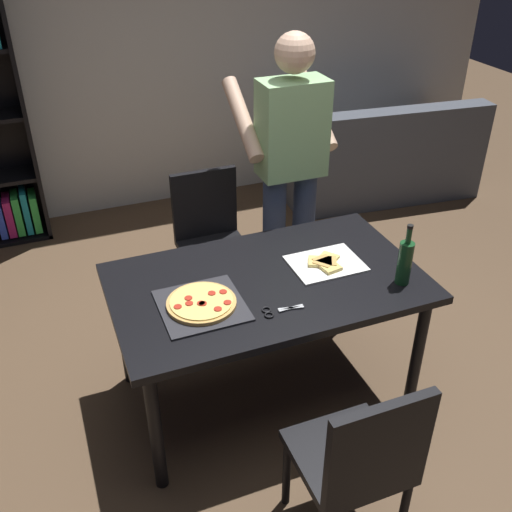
{
  "coord_description": "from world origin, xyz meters",
  "views": [
    {
      "loc": [
        -0.92,
        -2.19,
        2.37
      ],
      "look_at": [
        0.0,
        0.15,
        0.8
      ],
      "focal_mm": 41.28,
      "sensor_mm": 36.0,
      "label": 1
    }
  ],
  "objects_px": {
    "couch": "(377,161)",
    "wine_bottle": "(405,261)",
    "dining_table": "(267,293)",
    "pepperoni_pizza_on_tray": "(202,304)",
    "kitchen_scissors": "(276,311)",
    "chair_near_camera": "(360,459)",
    "person_serving_pizza": "(290,165)",
    "chair_far_side": "(211,233)"
  },
  "relations": [
    {
      "from": "person_serving_pizza",
      "to": "chair_far_side",
      "type": "bearing_deg",
      "value": 153.24
    },
    {
      "from": "dining_table",
      "to": "person_serving_pizza",
      "type": "height_order",
      "value": "person_serving_pizza"
    },
    {
      "from": "dining_table",
      "to": "kitchen_scissors",
      "type": "relative_size",
      "value": 7.77
    },
    {
      "from": "chair_near_camera",
      "to": "chair_far_side",
      "type": "relative_size",
      "value": 1.0
    },
    {
      "from": "couch",
      "to": "wine_bottle",
      "type": "relative_size",
      "value": 5.62
    },
    {
      "from": "chair_near_camera",
      "to": "person_serving_pizza",
      "type": "bearing_deg",
      "value": 75.22
    },
    {
      "from": "chair_far_side",
      "to": "kitchen_scissors",
      "type": "distance_m",
      "value": 1.22
    },
    {
      "from": "wine_bottle",
      "to": "kitchen_scissors",
      "type": "height_order",
      "value": "wine_bottle"
    },
    {
      "from": "dining_table",
      "to": "couch",
      "type": "height_order",
      "value": "couch"
    },
    {
      "from": "dining_table",
      "to": "person_serving_pizza",
      "type": "relative_size",
      "value": 0.87
    },
    {
      "from": "dining_table",
      "to": "pepperoni_pizza_on_tray",
      "type": "height_order",
      "value": "pepperoni_pizza_on_tray"
    },
    {
      "from": "chair_far_side",
      "to": "kitchen_scissors",
      "type": "height_order",
      "value": "chair_far_side"
    },
    {
      "from": "chair_near_camera",
      "to": "person_serving_pizza",
      "type": "xyz_separation_m",
      "value": [
        0.44,
        1.65,
        0.49
      ]
    },
    {
      "from": "chair_near_camera",
      "to": "kitchen_scissors",
      "type": "distance_m",
      "value": 0.73
    },
    {
      "from": "couch",
      "to": "person_serving_pizza",
      "type": "relative_size",
      "value": 1.01
    },
    {
      "from": "chair_far_side",
      "to": "person_serving_pizza",
      "type": "bearing_deg",
      "value": -26.76
    },
    {
      "from": "kitchen_scissors",
      "to": "chair_far_side",
      "type": "bearing_deg",
      "value": 87.06
    },
    {
      "from": "dining_table",
      "to": "chair_near_camera",
      "type": "xyz_separation_m",
      "value": [
        -0.0,
        -0.94,
        -0.16
      ]
    },
    {
      "from": "chair_near_camera",
      "to": "couch",
      "type": "height_order",
      "value": "chair_near_camera"
    },
    {
      "from": "dining_table",
      "to": "person_serving_pizza",
      "type": "distance_m",
      "value": 0.9
    },
    {
      "from": "couch",
      "to": "kitchen_scissors",
      "type": "xyz_separation_m",
      "value": [
        -1.95,
        -2.24,
        0.45
      ]
    },
    {
      "from": "person_serving_pizza",
      "to": "dining_table",
      "type": "bearing_deg",
      "value": -121.33
    },
    {
      "from": "chair_far_side",
      "to": "dining_table",
      "type": "bearing_deg",
      "value": -90.0
    },
    {
      "from": "couch",
      "to": "pepperoni_pizza_on_tray",
      "type": "distance_m",
      "value": 3.1
    },
    {
      "from": "person_serving_pizza",
      "to": "chair_near_camera",
      "type": "bearing_deg",
      "value": -104.78
    },
    {
      "from": "couch",
      "to": "wine_bottle",
      "type": "distance_m",
      "value": 2.65
    },
    {
      "from": "dining_table",
      "to": "couch",
      "type": "bearing_deg",
      "value": 46.38
    },
    {
      "from": "couch",
      "to": "wine_bottle",
      "type": "bearing_deg",
      "value": -119.97
    },
    {
      "from": "pepperoni_pizza_on_tray",
      "to": "wine_bottle",
      "type": "relative_size",
      "value": 1.2
    },
    {
      "from": "pepperoni_pizza_on_tray",
      "to": "wine_bottle",
      "type": "distance_m",
      "value": 0.98
    },
    {
      "from": "pepperoni_pizza_on_tray",
      "to": "kitchen_scissors",
      "type": "height_order",
      "value": "pepperoni_pizza_on_tray"
    },
    {
      "from": "couch",
      "to": "pepperoni_pizza_on_tray",
      "type": "height_order",
      "value": "couch"
    },
    {
      "from": "chair_near_camera",
      "to": "chair_far_side",
      "type": "distance_m",
      "value": 1.88
    },
    {
      "from": "chair_near_camera",
      "to": "kitchen_scissors",
      "type": "relative_size",
      "value": 4.61
    },
    {
      "from": "wine_bottle",
      "to": "kitchen_scissors",
      "type": "relative_size",
      "value": 1.62
    },
    {
      "from": "couch",
      "to": "person_serving_pizza",
      "type": "xyz_separation_m",
      "value": [
        -1.46,
        -1.27,
        0.7
      ]
    },
    {
      "from": "dining_table",
      "to": "wine_bottle",
      "type": "height_order",
      "value": "wine_bottle"
    },
    {
      "from": "pepperoni_pizza_on_tray",
      "to": "wine_bottle",
      "type": "bearing_deg",
      "value": -9.95
    },
    {
      "from": "chair_near_camera",
      "to": "wine_bottle",
      "type": "bearing_deg",
      "value": 48.6
    },
    {
      "from": "wine_bottle",
      "to": "couch",
      "type": "bearing_deg",
      "value": 60.03
    },
    {
      "from": "pepperoni_pizza_on_tray",
      "to": "kitchen_scissors",
      "type": "distance_m",
      "value": 0.34
    },
    {
      "from": "pepperoni_pizza_on_tray",
      "to": "couch",
      "type": "bearing_deg",
      "value": 42.63
    }
  ]
}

